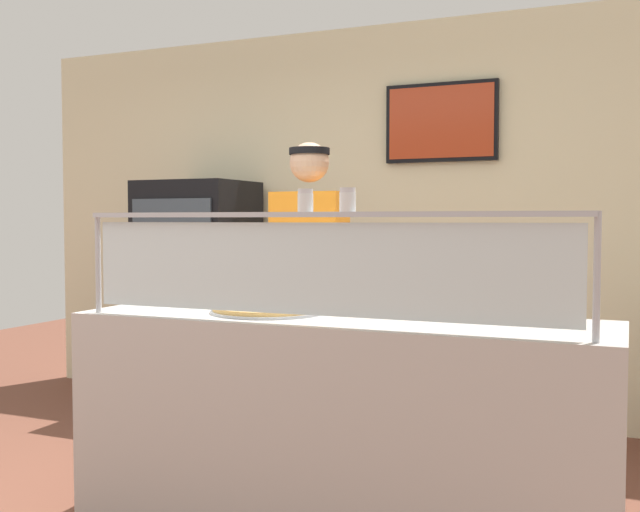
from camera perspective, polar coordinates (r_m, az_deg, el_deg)
ground_plane at (r=3.91m, az=5.17°, el=-17.41°), size 12.00×12.00×0.00m
shop_rear_unit at (r=5.07m, az=10.20°, el=2.84°), size 6.63×0.13×2.70m
serving_counter at (r=3.17m, az=1.43°, el=-13.28°), size 2.23×0.67×0.95m
sneeze_guard at (r=2.79m, az=-0.59°, el=0.20°), size 2.05×0.06×0.43m
pizza_tray at (r=3.22m, az=-4.02°, el=-4.09°), size 0.50×0.50×0.04m
pizza_server at (r=3.18m, az=-3.62°, el=-3.77°), size 0.12×0.29×0.01m
parmesan_shaker at (r=2.80m, az=-1.14°, el=4.21°), size 0.06×0.06×0.09m
pepper_flake_shaker at (r=2.74m, az=2.15°, el=4.25°), size 0.06×0.06×0.09m
worker_figure at (r=3.90m, az=-0.79°, el=-2.29°), size 0.41×0.50×1.76m
drink_fridge at (r=5.35m, az=-9.43°, el=-3.00°), size 0.72×0.66×1.63m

